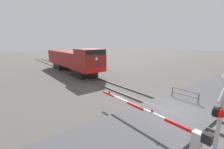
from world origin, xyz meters
The scene contains 8 objects.
ground_plane centered at (0.00, 0.00, 0.00)m, with size 160.00×160.00×0.00m, color #514C47.
rail_track_left centered at (-0.72, 0.00, 0.07)m, with size 0.08×80.00×0.15m, color #59544C.
rail_track_right centered at (0.72, 0.00, 0.07)m, with size 0.08×80.00×0.15m, color #59544C.
road_surface centered at (0.00, 0.00, 0.07)m, with size 36.00×4.43×0.14m, color #47474C.
locomotive centered at (0.00, 17.06, 1.96)m, with size 2.98×14.49×3.83m.
crossing_signal centered at (-3.72, -3.46, 2.34)m, with size 1.18×0.33×3.80m.
crossing_gate centered at (-3.34, -1.60, 0.82)m, with size 0.36×7.20×1.29m.
guard_railing centered at (2.24, 0.57, 0.61)m, with size 0.08×2.20×0.95m.
Camera 1 is at (-9.40, -4.82, 4.74)m, focal length 24.03 mm.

